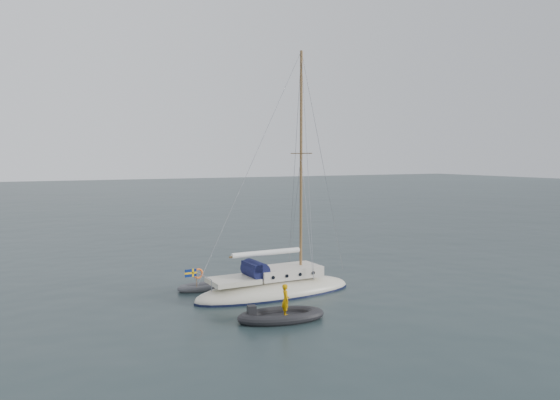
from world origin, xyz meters
name	(u,v)px	position (x,y,z in m)	size (l,w,h in m)	color
ground	(301,285)	(0.00, 0.00, 0.00)	(300.00, 300.00, 0.00)	black
sailboat	(275,276)	(-2.30, -1.28, 1.03)	(9.58, 2.87, 13.65)	beige
dinghy	(201,287)	(-5.52, 1.49, 0.17)	(2.64, 1.19, 0.38)	#55555B
rib	(281,315)	(-4.09, -5.52, 0.26)	(4.09, 1.86, 1.67)	black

